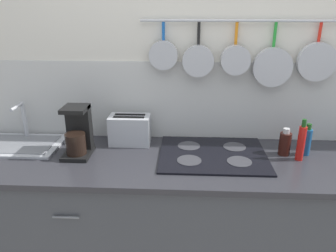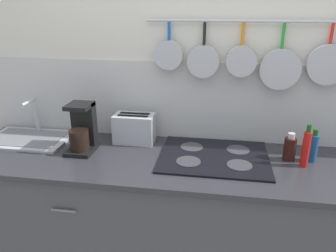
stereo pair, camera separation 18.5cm
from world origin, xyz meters
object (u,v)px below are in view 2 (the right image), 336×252
object	(u,v)px
bottle_sesame_oil	(313,147)
coffee_maker	(82,131)
bottle_vinegar	(290,148)
bottle_cooking_wine	(306,148)
toaster	(134,128)

from	to	relation	value
bottle_sesame_oil	coffee_maker	bearing A→B (deg)	-177.68
coffee_maker	bottle_vinegar	bearing A→B (deg)	2.28
bottle_vinegar	bottle_cooking_wine	bearing A→B (deg)	-44.45
coffee_maker	toaster	world-z (taller)	coffee_maker
bottle_vinegar	bottle_sesame_oil	bearing A→B (deg)	2.75
bottle_vinegar	toaster	bearing A→B (deg)	172.97
coffee_maker	bottle_vinegar	xyz separation A→B (m)	(1.24, 0.05, -0.05)
toaster	bottle_sesame_oil	world-z (taller)	bottle_sesame_oil
toaster	bottle_vinegar	bearing A→B (deg)	-7.03
bottle_cooking_wine	bottle_sesame_oil	size ratio (longest dim) A/B	1.27
bottle_vinegar	bottle_cooking_wine	world-z (taller)	bottle_cooking_wine
coffee_maker	toaster	size ratio (longest dim) A/B	1.08
toaster	bottle_sesame_oil	size ratio (longest dim) A/B	1.40
bottle_vinegar	coffee_maker	bearing A→B (deg)	-177.72
toaster	bottle_vinegar	xyz separation A→B (m)	(0.95, -0.12, -0.02)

